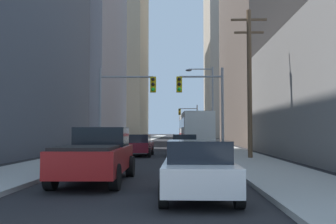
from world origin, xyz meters
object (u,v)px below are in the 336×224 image
sedan_green (185,145)px  traffic_signal_near_right (203,97)px  city_bus (194,129)px  sedan_white (198,169)px  traffic_signal_near_left (124,97)px  traffic_signal_far_right (189,117)px  sedan_maroon (138,145)px  pickup_truck_red (97,155)px

sedan_green → traffic_signal_near_right: 3.77m
city_bus → sedan_white: bearing=-92.0°
city_bus → traffic_signal_near_left: size_ratio=1.93×
sedan_green → traffic_signal_far_right: traffic_signal_far_right is taller
traffic_signal_near_left → sedan_white: bearing=-74.4°
city_bus → sedan_maroon: 10.65m
pickup_truck_red → traffic_signal_near_left: bearing=94.0°
traffic_signal_near_left → pickup_truck_red: bearing=-86.0°
traffic_signal_far_right → sedan_white: bearing=-91.2°
pickup_truck_red → sedan_green: bearing=76.5°
city_bus → pickup_truck_red: size_ratio=2.12×
pickup_truck_red → sedan_maroon: (-0.04, 13.42, -0.16)m
traffic_signal_far_right → traffic_signal_near_left: bearing=-98.3°
city_bus → sedan_green: bearing=-96.3°
city_bus → traffic_signal_near_left: 12.38m
pickup_truck_red → sedan_maroon: 13.42m
sedan_green → traffic_signal_near_left: 5.46m
pickup_truck_red → traffic_signal_far_right: size_ratio=0.91×
city_bus → traffic_signal_far_right: size_ratio=1.93×
traffic_signal_near_left → traffic_signal_far_right: (5.26, 36.28, -0.04)m
city_bus → sedan_maroon: bearing=-114.2°
city_bus → pickup_truck_red: bearing=-100.6°
sedan_maroon → sedan_green: same height
pickup_truck_red → traffic_signal_far_right: 48.59m
pickup_truck_red → traffic_signal_far_right: bearing=84.8°
pickup_truck_red → traffic_signal_near_left: size_ratio=0.91×
traffic_signal_near_right → traffic_signal_far_right: bearing=90.0°
sedan_green → traffic_signal_near_right: bearing=-52.7°
traffic_signal_near_right → pickup_truck_red: bearing=-110.2°
sedan_maroon → traffic_signal_near_right: (4.45, -1.40, 3.24)m
city_bus → sedan_white: city_bus is taller
sedan_green → traffic_signal_near_right: size_ratio=0.71×
pickup_truck_red → traffic_signal_near_right: bearing=69.8°
pickup_truck_red → sedan_green: 13.94m
pickup_truck_red → sedan_green: pickup_truck_red is taller
traffic_signal_near_left → city_bus: bearing=65.1°
city_bus → sedan_green: city_bus is taller
city_bus → sedan_green: size_ratio=2.72×
pickup_truck_red → traffic_signal_far_right: traffic_signal_far_right is taller
traffic_signal_near_left → traffic_signal_near_right: size_ratio=1.00×
sedan_maroon → traffic_signal_far_right: 35.31m
city_bus → sedan_maroon: (-4.33, -9.66, -1.16)m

